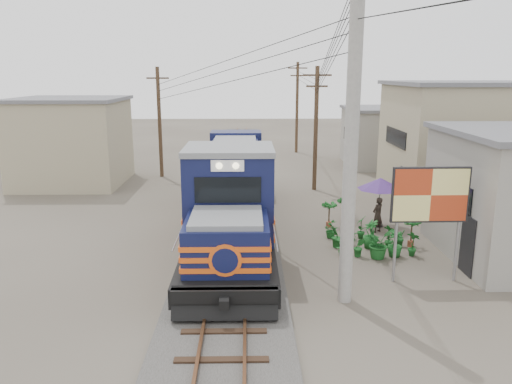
{
  "coord_description": "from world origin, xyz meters",
  "views": [
    {
      "loc": [
        0.62,
        -14.19,
        6.63
      ],
      "look_at": [
        0.94,
        4.29,
        2.2
      ],
      "focal_mm": 35.0,
      "sensor_mm": 36.0,
      "label": 1
    }
  ],
  "objects_px": {
    "locomotive": "(233,192)",
    "market_umbrella": "(380,184)",
    "billboard": "(430,198)",
    "vendor": "(378,215)"
  },
  "relations": [
    {
      "from": "locomotive",
      "to": "market_umbrella",
      "type": "relative_size",
      "value": 6.3
    },
    {
      "from": "locomotive",
      "to": "billboard",
      "type": "relative_size",
      "value": 4.35
    },
    {
      "from": "market_umbrella",
      "to": "locomotive",
      "type": "bearing_deg",
      "value": -173.93
    },
    {
      "from": "locomotive",
      "to": "billboard",
      "type": "height_order",
      "value": "locomotive"
    },
    {
      "from": "locomotive",
      "to": "vendor",
      "type": "bearing_deg",
      "value": -1.12
    },
    {
      "from": "locomotive",
      "to": "vendor",
      "type": "xyz_separation_m",
      "value": [
        6.14,
        -0.12,
        -1.01
      ]
    },
    {
      "from": "billboard",
      "to": "market_umbrella",
      "type": "bearing_deg",
      "value": 88.92
    },
    {
      "from": "billboard",
      "to": "vendor",
      "type": "relative_size",
      "value": 2.49
    },
    {
      "from": "locomotive",
      "to": "market_umbrella",
      "type": "height_order",
      "value": "locomotive"
    },
    {
      "from": "locomotive",
      "to": "vendor",
      "type": "distance_m",
      "value": 6.22
    }
  ]
}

